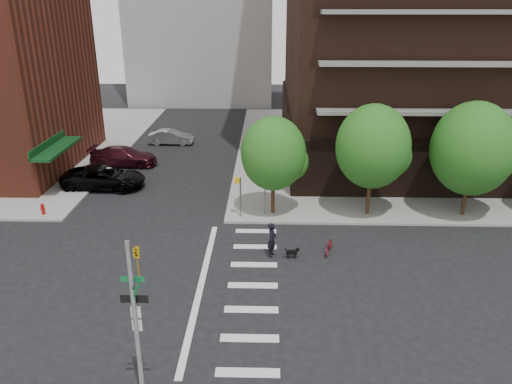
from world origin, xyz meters
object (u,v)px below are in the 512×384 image
at_px(parked_car_maroon, 124,156).
at_px(fire_hydrant, 43,208).
at_px(traffic_signal, 138,337).
at_px(parked_car_black, 104,177).
at_px(parked_car_silver, 171,137).
at_px(scooter, 329,246).
at_px(dog_walker, 272,240).

bearing_deg(parked_car_maroon, fire_hydrant, 169.54).
xyz_separation_m(traffic_signal, parked_car_black, (-7.73, 20.42, -1.88)).
distance_m(fire_hydrant, parked_car_black, 5.62).
relative_size(fire_hydrant, parked_car_silver, 0.17).
bearing_deg(parked_car_silver, parked_car_black, 168.02).
xyz_separation_m(fire_hydrant, scooter, (17.53, -4.37, -0.14)).
bearing_deg(fire_hydrant, parked_car_maroon, 77.54).
bearing_deg(traffic_signal, dog_walker, 67.25).
bearing_deg(parked_car_maroon, traffic_signal, -161.26).
bearing_deg(dog_walker, scooter, -67.04).
relative_size(parked_car_maroon, scooter, 3.44).
bearing_deg(dog_walker, traffic_signal, 172.31).
xyz_separation_m(fire_hydrant, dog_walker, (14.43, -4.80, 0.41)).
distance_m(fire_hydrant, parked_car_silver, 17.62).
height_order(traffic_signal, parked_car_maroon, traffic_signal).
bearing_deg(parked_car_black, scooter, -120.18).
distance_m(parked_car_silver, scooter, 24.68).
xyz_separation_m(traffic_signal, parked_car_silver, (-5.03, 32.19, -2.01)).
bearing_deg(parked_car_silver, scooter, -148.57).
bearing_deg(traffic_signal, scooter, 55.54).
height_order(parked_car_black, scooter, parked_car_black).
xyz_separation_m(parked_car_silver, dog_walker, (9.43, -21.70, 0.27)).
relative_size(fire_hydrant, parked_car_black, 0.12).
relative_size(parked_car_black, parked_car_silver, 1.40).
bearing_deg(dog_walker, parked_car_silver, 38.56).
relative_size(traffic_signal, parked_car_silver, 1.43).
xyz_separation_m(parked_car_maroon, parked_car_silver, (2.70, 6.49, -0.10)).
bearing_deg(traffic_signal, fire_hydrant, 123.26).
bearing_deg(parked_car_black, parked_car_maroon, 1.77).
relative_size(traffic_signal, dog_walker, 3.13).
bearing_deg(scooter, parked_car_black, 164.85).
height_order(traffic_signal, fire_hydrant, traffic_signal).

